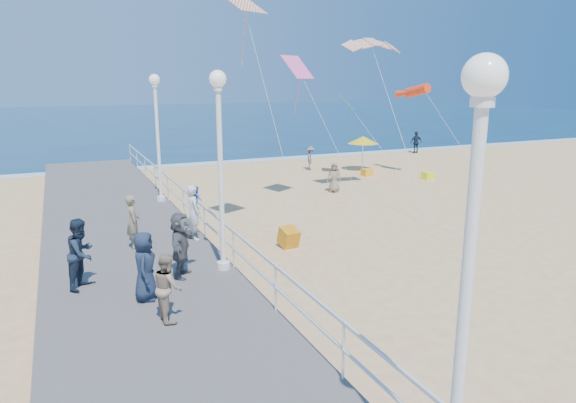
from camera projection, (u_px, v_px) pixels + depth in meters
name	position (u px, v px, depth m)	size (l,w,h in m)	color
ground	(385.00, 256.00, 16.36)	(160.00, 160.00, 0.00)	#E4B677
ocean	(125.00, 119.00, 74.06)	(160.00, 90.00, 0.05)	#0C2C4B
surf_line	(209.00, 163.00, 34.55)	(160.00, 1.20, 0.04)	white
boardwalk	(144.00, 288.00, 13.32)	(5.00, 44.00, 0.40)	#66615C
railing	(233.00, 238.00, 14.06)	(0.05, 42.00, 0.55)	white
lamp_post_near	(469.00, 256.00, 5.39)	(0.44, 0.44, 5.32)	white
lamp_post_mid	(220.00, 151.00, 13.38)	(0.44, 0.44, 5.32)	white
lamp_post_far	(157.00, 125.00, 21.37)	(0.44, 0.44, 5.32)	white
woman_holding_toddler	(193.00, 212.00, 16.59)	(0.66, 0.43, 1.80)	silver
toddler_held	(196.00, 199.00, 16.69)	(0.43, 0.33, 0.88)	blue
spectator_1	(168.00, 287.00, 10.98)	(0.73, 0.57, 1.49)	gray
spectator_4	(145.00, 266.00, 11.98)	(0.81, 0.53, 1.66)	#1B263C
spectator_5	(181.00, 245.00, 13.41)	(1.62, 0.52, 1.75)	#55555A
spectator_6	(133.00, 222.00, 15.77)	(0.61, 0.40, 1.66)	#7D7156
spectator_7	(81.00, 253.00, 12.68)	(0.87, 0.67, 1.78)	#192638
beach_walker_a	(310.00, 158.00, 31.98)	(0.95, 0.55, 1.47)	slate
beach_walker_b	(416.00, 142.00, 39.43)	(0.98, 0.41, 1.67)	#192639
beach_walker_c	(334.00, 177.00, 25.56)	(0.73, 0.48, 1.50)	gray
box_kite	(289.00, 239.00, 17.12)	(0.55, 0.55, 0.60)	#CA510B
beach_umbrella	(363.00, 140.00, 31.42)	(1.90, 1.90, 2.14)	white
beach_chair_left	(367.00, 172.00, 30.09)	(0.55, 0.55, 0.40)	#F8A91A
beach_chair_right	(428.00, 176.00, 29.04)	(0.55, 0.55, 0.40)	#EEFF1A
kite_parafoil	(373.00, 42.00, 23.50)	(2.81, 0.90, 0.30)	#D44A19
kite_windsock	(417.00, 91.00, 29.10)	(0.56, 0.56, 2.46)	#F63514
kite_diamond_pink	(297.00, 67.00, 22.20)	(1.33, 1.33, 0.02)	#FF5DB3
kite_diamond_green	(347.00, 102.00, 28.83)	(1.23, 1.23, 0.02)	green
kite_diamond_redwhite	(243.00, 3.00, 16.50)	(1.23, 1.23, 0.02)	red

